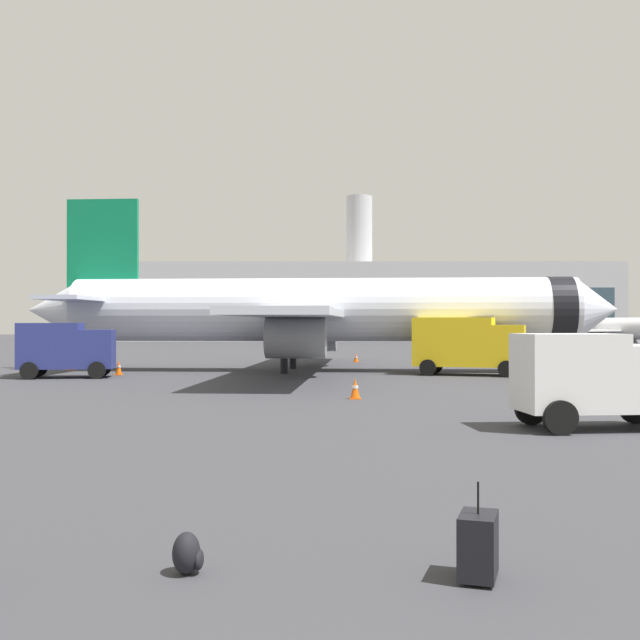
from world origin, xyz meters
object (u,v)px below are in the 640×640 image
at_px(safety_cone_far, 358,389).
at_px(safety_cone_mid, 74,365).
at_px(safety_cone_near, 359,358).
at_px(rolling_suitcase, 482,545).
at_px(fuel_truck, 471,343).
at_px(safety_cone_outer, 122,368).
at_px(cargo_van, 601,376).
at_px(airplane_at_gate, 321,310).
at_px(service_truck, 69,347).
at_px(traveller_backpack, 191,554).
at_px(airplane_taxiing, 615,329).

bearing_deg(safety_cone_far, safety_cone_mid, 132.23).
distance_m(safety_cone_near, safety_cone_far, 28.30).
xyz_separation_m(safety_cone_far, rolling_suitcase, (0.43, -20.92, -0.00)).
bearing_deg(fuel_truck, safety_cone_outer, 179.67).
height_order(safety_cone_near, rolling_suitcase, rolling_suitcase).
distance_m(cargo_van, safety_cone_mid, 35.32).
xyz_separation_m(airplane_at_gate, fuel_truck, (8.33, -3.65, -1.88)).
height_order(service_truck, safety_cone_outer, service_truck).
bearing_deg(traveller_backpack, fuel_truck, 74.20).
xyz_separation_m(safety_cone_far, traveller_backpack, (-2.85, -20.71, -0.16)).
height_order(fuel_truck, safety_cone_outer, fuel_truck).
height_order(cargo_van, rolling_suitcase, cargo_van).
bearing_deg(safety_cone_outer, safety_cone_mid, 131.78).
bearing_deg(service_truck, cargo_van, -43.66).
height_order(safety_cone_mid, traveller_backpack, safety_cone_mid).
bearing_deg(safety_cone_near, service_truck, -134.01).
relative_size(fuel_truck, safety_cone_far, 8.12).
xyz_separation_m(service_truck, safety_cone_far, (14.79, -11.57, -1.22)).
bearing_deg(airplane_taxiing, service_truck, -135.04).
bearing_deg(safety_cone_near, cargo_van, -82.46).
height_order(airplane_at_gate, safety_cone_far, airplane_at_gate).
height_order(fuel_truck, safety_cone_far, fuel_truck).
bearing_deg(rolling_suitcase, airplane_taxiing, 68.58).
distance_m(airplane_taxiing, rolling_suitcase, 84.25).
height_order(safety_cone_outer, rolling_suitcase, rolling_suitcase).
xyz_separation_m(cargo_van, traveller_backpack, (-9.06, -12.26, -1.22)).
distance_m(safety_cone_near, rolling_suitcase, 49.20).
xyz_separation_m(service_truck, fuel_truck, (21.65, 2.07, 0.16)).
relative_size(safety_cone_far, safety_cone_outer, 0.96).
distance_m(safety_cone_mid, traveller_backpack, 41.49).
relative_size(cargo_van, safety_cone_mid, 7.11).
relative_size(service_truck, safety_cone_mid, 7.88).
height_order(airplane_at_gate, safety_cone_outer, airplane_at_gate).
xyz_separation_m(safety_cone_mid, safety_cone_outer, (4.15, -4.65, 0.09)).
bearing_deg(cargo_van, safety_cone_mid, 130.46).
bearing_deg(rolling_suitcase, service_truck, 115.10).
relative_size(safety_cone_near, safety_cone_outer, 0.75).
bearing_deg(cargo_van, airplane_taxiing, 69.25).
distance_m(service_truck, safety_cone_mid, 7.21).
bearing_deg(airplane_at_gate, rolling_suitcase, -87.16).
distance_m(fuel_truck, traveller_backpack, 35.74).
xyz_separation_m(service_truck, safety_cone_mid, (-1.91, 6.83, -1.29)).
xyz_separation_m(airplane_taxiing, rolling_suitcase, (-30.76, -78.41, -1.90)).
xyz_separation_m(airplane_at_gate, safety_cone_far, (1.46, -17.30, -3.26)).
height_order(airplane_taxiing, fuel_truck, airplane_taxiing).
height_order(airplane_at_gate, rolling_suitcase, airplane_at_gate).
relative_size(airplane_at_gate, airplane_taxiing, 1.89).
bearing_deg(safety_cone_outer, airplane_taxiing, 45.00).
bearing_deg(safety_cone_near, rolling_suitcase, -91.06).
bearing_deg(airplane_taxiing, traveller_backpack, -113.52).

